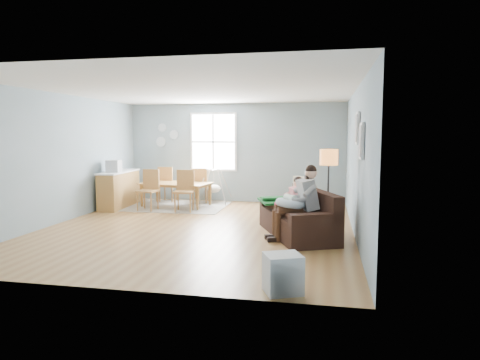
% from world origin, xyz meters
% --- Properties ---
extents(room, '(8.40, 9.40, 3.90)m').
position_xyz_m(room, '(0.00, 0.00, 2.42)').
color(room, olive).
extents(window, '(1.32, 0.08, 1.62)m').
position_xyz_m(window, '(-0.60, 3.46, 1.65)').
color(window, silver).
rests_on(window, room).
extents(pictures, '(0.05, 1.34, 0.74)m').
position_xyz_m(pictures, '(2.97, -1.05, 1.85)').
color(pictures, silver).
rests_on(pictures, room).
extents(wall_plates, '(0.67, 0.02, 0.66)m').
position_xyz_m(wall_plates, '(-2.00, 3.47, 1.83)').
color(wall_plates, '#9BABBA').
rests_on(wall_plates, room).
extents(sofa, '(1.63, 2.27, 0.85)m').
position_xyz_m(sofa, '(2.02, -0.25, 0.30)').
color(sofa, black).
rests_on(sofa, room).
extents(green_throw, '(1.18, 1.09, 0.04)m').
position_xyz_m(green_throw, '(1.68, 0.36, 0.54)').
color(green_throw, '#155D22').
rests_on(green_throw, sofa).
extents(beige_pillow, '(0.38, 0.51, 0.51)m').
position_xyz_m(beige_pillow, '(2.01, 0.34, 0.77)').
color(beige_pillow, tan).
rests_on(beige_pillow, sofa).
extents(father, '(0.97, 0.65, 1.32)m').
position_xyz_m(father, '(2.01, -0.58, 0.71)').
color(father, gray).
rests_on(father, sofa).
extents(nursing_pillow, '(0.73, 0.72, 0.21)m').
position_xyz_m(nursing_pillow, '(1.86, -0.64, 0.65)').
color(nursing_pillow, silver).
rests_on(nursing_pillow, father).
extents(infant, '(0.27, 0.37, 0.14)m').
position_xyz_m(infant, '(1.85, -0.61, 0.74)').
color(infant, silver).
rests_on(infant, nursing_pillow).
extents(toddler, '(0.58, 0.43, 0.86)m').
position_xyz_m(toddler, '(1.87, -0.10, 0.72)').
color(toddler, silver).
rests_on(toddler, sofa).
extents(floor_lamp, '(0.32, 0.32, 1.59)m').
position_xyz_m(floor_lamp, '(2.51, -0.28, 1.31)').
color(floor_lamp, black).
rests_on(floor_lamp, room).
extents(storage_cube, '(0.52, 0.50, 0.46)m').
position_xyz_m(storage_cube, '(1.98, -3.20, 0.23)').
color(storage_cube, silver).
rests_on(storage_cube, room).
extents(rug, '(2.60, 1.99, 0.01)m').
position_xyz_m(rug, '(-1.33, 2.35, 0.01)').
color(rug, gray).
rests_on(rug, room).
extents(dining_table, '(1.85, 1.18, 0.61)m').
position_xyz_m(dining_table, '(-1.33, 2.35, 0.31)').
color(dining_table, olive).
rests_on(dining_table, rug).
extents(chair_sw, '(0.48, 0.48, 1.00)m').
position_xyz_m(chair_sw, '(-1.78, 1.71, 0.57)').
color(chair_sw, olive).
rests_on(chair_sw, rug).
extents(chair_se, '(0.51, 0.51, 1.00)m').
position_xyz_m(chair_se, '(-0.87, 1.72, 0.58)').
color(chair_se, olive).
rests_on(chair_se, rug).
extents(chair_nw, '(0.45, 0.45, 0.98)m').
position_xyz_m(chair_nw, '(-1.80, 2.98, 0.56)').
color(chair_nw, olive).
rests_on(chair_nw, rug).
extents(chair_ne, '(0.48, 0.48, 0.95)m').
position_xyz_m(chair_ne, '(-0.86, 2.99, 0.54)').
color(chair_ne, olive).
rests_on(chair_ne, rug).
extents(counter, '(0.58, 1.68, 0.93)m').
position_xyz_m(counter, '(-2.70, 1.96, 0.47)').
color(counter, olive).
rests_on(counter, room).
extents(monitor, '(0.34, 0.33, 0.30)m').
position_xyz_m(monitor, '(-2.67, 1.65, 1.08)').
color(monitor, '#B5B6BA').
rests_on(monitor, counter).
extents(baby_swing, '(0.91, 0.92, 0.91)m').
position_xyz_m(baby_swing, '(-0.50, 3.10, 0.41)').
color(baby_swing, '#B5B6BA').
rests_on(baby_swing, room).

